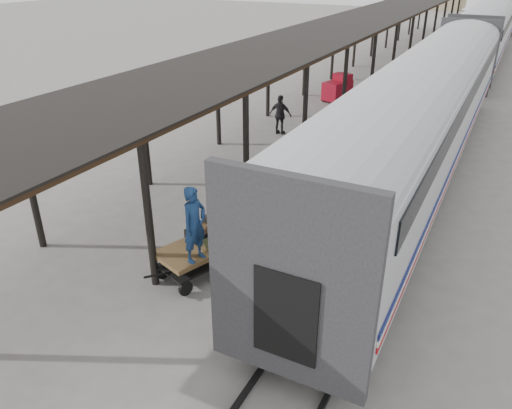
{
  "coord_description": "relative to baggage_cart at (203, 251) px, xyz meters",
  "views": [
    {
      "loc": [
        5.88,
        -10.31,
        7.61
      ],
      "look_at": [
        0.43,
        0.25,
        1.7
      ],
      "focal_mm": 35.0,
      "sensor_mm": 36.0,
      "label": 1
    }
  ],
  "objects": [
    {
      "name": "porter",
      "position": [
        0.25,
        -0.65,
        1.19
      ],
      "size": [
        0.57,
        0.78,
        1.96
      ],
      "primitive_type": "imported",
      "rotation": [
        0.0,
        0.0,
        1.42
      ],
      "color": "navy",
      "rests_on": "baggage_cart"
    },
    {
      "name": "luggage_tug",
      "position": [
        -2.68,
        18.68,
        0.05
      ],
      "size": [
        1.49,
        1.95,
        1.52
      ],
      "rotation": [
        0.0,
        0.0,
        -0.29
      ],
      "color": "maroon",
      "rests_on": "ground"
    },
    {
      "name": "baggage_cart",
      "position": [
        0.0,
        0.0,
        0.0
      ],
      "size": [
        1.99,
        2.68,
        0.86
      ],
      "rotation": [
        0.0,
        0.0,
        -0.34
      ],
      "color": "brown",
      "rests_on": "ground"
    },
    {
      "name": "suitcase_stack",
      "position": [
        -0.01,
        0.39,
        0.41
      ],
      "size": [
        1.44,
        1.14,
        0.57
      ],
      "rotation": [
        0.0,
        0.0,
        -0.34
      ],
      "color": "#373739",
      "rests_on": "baggage_cart"
    },
    {
      "name": "canopy",
      "position": [
        -2.89,
        24.99,
        3.36
      ],
      "size": [
        4.9,
        64.3,
        4.15
      ],
      "color": "#422B19",
      "rests_on": "ground"
    },
    {
      "name": "pedestrian",
      "position": [
        -3.09,
        11.57,
        0.29
      ],
      "size": [
        1.11,
        0.48,
        1.87
      ],
      "primitive_type": "imported",
      "rotation": [
        0.0,
        0.0,
        3.17
      ],
      "color": "black",
      "rests_on": "ground"
    },
    {
      "name": "rails",
      "position": [
        3.71,
        34.99,
        -0.59
      ],
      "size": [
        1.54,
        150.0,
        0.12
      ],
      "color": "black",
      "rests_on": "ground"
    },
    {
      "name": "train",
      "position": [
        3.7,
        34.79,
        2.04
      ],
      "size": [
        3.45,
        76.01,
        4.01
      ],
      "color": "silver",
      "rests_on": "ground"
    },
    {
      "name": "ground",
      "position": [
        0.51,
        0.99,
        -0.65
      ],
      "size": [
        160.0,
        160.0,
        0.0
      ],
      "primitive_type": "plane",
      "color": "slate",
      "rests_on": "ground"
    }
  ]
}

